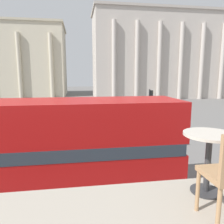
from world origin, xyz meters
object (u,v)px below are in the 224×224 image
(traffic_light_near, at_px, (156,119))
(car_navy, at_px, (142,118))
(cafe_dining_table, at_px, (209,149))
(pedestrian_yellow, at_px, (96,136))
(traffic_light_mid, at_px, (150,104))
(plaza_building_left, at_px, (13,61))
(pedestrian_olive, at_px, (63,104))
(double_decker_bus, at_px, (42,148))
(plaza_building_right, at_px, (170,56))
(car_black, at_px, (34,117))

(traffic_light_near, height_order, car_navy, traffic_light_near)
(cafe_dining_table, xyz_separation_m, pedestrian_yellow, (-0.37, 12.15, -3.21))
(traffic_light_mid, bearing_deg, plaza_building_left, 118.86)
(cafe_dining_table, xyz_separation_m, car_navy, (4.86, 18.82, -3.46))
(cafe_dining_table, height_order, traffic_light_near, cafe_dining_table)
(car_navy, bearing_deg, pedestrian_olive, -128.73)
(traffic_light_near, bearing_deg, pedestrian_olive, 111.57)
(double_decker_bus, bearing_deg, traffic_light_near, 40.16)
(plaza_building_right, xyz_separation_m, pedestrian_olive, (-23.46, -18.18, -8.49))
(traffic_light_near, height_order, pedestrian_olive, traffic_light_near)
(double_decker_bus, bearing_deg, car_black, 103.94)
(plaza_building_right, bearing_deg, double_decker_bus, -118.87)
(plaza_building_left, relative_size, traffic_light_mid, 6.90)
(plaza_building_left, xyz_separation_m, plaza_building_right, (37.45, -10.02, 0.82))
(car_navy, height_order, pedestrian_olive, pedestrian_olive)
(traffic_light_mid, relative_size, car_navy, 0.91)
(double_decker_bus, height_order, cafe_dining_table, cafe_dining_table)
(traffic_light_mid, bearing_deg, plaza_building_right, 64.10)
(plaza_building_left, height_order, car_navy, plaza_building_left)
(double_decker_bus, height_order, plaza_building_left, plaza_building_left)
(double_decker_bus, distance_m, pedestrian_yellow, 6.75)
(pedestrian_olive, bearing_deg, plaza_building_right, 106.03)
(traffic_light_near, distance_m, pedestrian_yellow, 4.16)
(car_black, bearing_deg, double_decker_bus, 19.42)
(car_navy, bearing_deg, plaza_building_right, 163.60)
(car_navy, xyz_separation_m, pedestrian_yellow, (-5.23, -6.67, 0.24))
(cafe_dining_table, height_order, pedestrian_olive, cafe_dining_table)
(double_decker_bus, relative_size, plaza_building_left, 0.40)
(plaza_building_left, relative_size, plaza_building_right, 0.73)
(traffic_light_near, bearing_deg, double_decker_bus, -141.61)
(plaza_building_right, relative_size, traffic_light_near, 10.55)
(double_decker_bus, relative_size, cafe_dining_table, 14.55)
(plaza_building_right, bearing_deg, pedestrian_olive, -142.22)
(double_decker_bus, xyz_separation_m, car_black, (-3.34, 15.50, -1.58))
(cafe_dining_table, xyz_separation_m, pedestrian_olive, (-3.67, 29.02, -3.17))
(plaza_building_left, distance_m, pedestrian_olive, 32.40)
(plaza_building_right, relative_size, traffic_light_mid, 9.41)
(car_black, bearing_deg, cafe_dining_table, 23.41)
(cafe_dining_table, relative_size, plaza_building_left, 0.03)
(pedestrian_yellow, bearing_deg, plaza_building_right, 45.71)
(traffic_light_mid, xyz_separation_m, car_navy, (0.03, 2.42, -1.79))
(plaza_building_left, relative_size, traffic_light_near, 7.73)
(car_navy, relative_size, pedestrian_yellow, 2.55)
(pedestrian_olive, bearing_deg, cafe_dining_table, -14.54)
(double_decker_bus, distance_m, plaza_building_left, 53.64)
(cafe_dining_table, bearing_deg, traffic_light_near, 72.76)
(plaza_building_right, distance_m, car_black, 37.59)
(cafe_dining_table, bearing_deg, double_decker_bus, 115.63)
(plaza_building_left, bearing_deg, pedestrian_yellow, -69.01)
(cafe_dining_table, distance_m, traffic_light_mid, 17.18)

